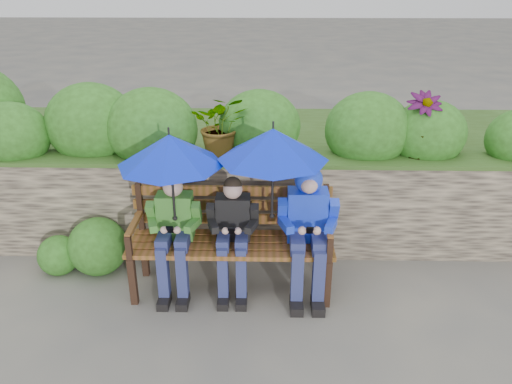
{
  "coord_description": "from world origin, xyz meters",
  "views": [
    {
      "loc": [
        0.09,
        -3.84,
        2.69
      ],
      "look_at": [
        0.0,
        0.1,
        0.95
      ],
      "focal_mm": 35.0,
      "sensor_mm": 36.0,
      "label": 1
    }
  ],
  "objects_px": {
    "boy_left": "(174,228)",
    "umbrella_left": "(170,150)",
    "umbrella_right": "(273,144)",
    "park_bench": "(231,233)",
    "boy_middle": "(233,230)",
    "boy_right": "(308,222)"
  },
  "relations": [
    {
      "from": "boy_middle",
      "to": "umbrella_right",
      "type": "bearing_deg",
      "value": 2.82
    },
    {
      "from": "boy_left",
      "to": "umbrella_left",
      "type": "distance_m",
      "value": 0.73
    },
    {
      "from": "boy_middle",
      "to": "umbrella_left",
      "type": "distance_m",
      "value": 0.89
    },
    {
      "from": "park_bench",
      "to": "boy_right",
      "type": "distance_m",
      "value": 0.7
    },
    {
      "from": "boy_right",
      "to": "umbrella_left",
      "type": "distance_m",
      "value": 1.33
    },
    {
      "from": "umbrella_right",
      "to": "boy_middle",
      "type": "bearing_deg",
      "value": -177.18
    },
    {
      "from": "umbrella_left",
      "to": "park_bench",
      "type": "bearing_deg",
      "value": 10.19
    },
    {
      "from": "boy_left",
      "to": "umbrella_right",
      "type": "bearing_deg",
      "value": 1.28
    },
    {
      "from": "umbrella_left",
      "to": "boy_middle",
      "type": "bearing_deg",
      "value": 0.78
    },
    {
      "from": "park_bench",
      "to": "umbrella_left",
      "type": "relative_size",
      "value": 2.03
    },
    {
      "from": "umbrella_right",
      "to": "park_bench",
      "type": "bearing_deg",
      "value": 170.12
    },
    {
      "from": "park_bench",
      "to": "umbrella_right",
      "type": "bearing_deg",
      "value": -9.88
    },
    {
      "from": "boy_left",
      "to": "umbrella_left",
      "type": "relative_size",
      "value": 1.24
    },
    {
      "from": "boy_left",
      "to": "umbrella_right",
      "type": "xyz_separation_m",
      "value": [
        0.86,
        0.02,
        0.77
      ]
    },
    {
      "from": "park_bench",
      "to": "boy_middle",
      "type": "distance_m",
      "value": 0.11
    },
    {
      "from": "boy_left",
      "to": "boy_middle",
      "type": "height_order",
      "value": "boy_left"
    },
    {
      "from": "boy_left",
      "to": "boy_middle",
      "type": "xyz_separation_m",
      "value": [
        0.52,
        0.0,
        -0.01
      ]
    },
    {
      "from": "boy_middle",
      "to": "umbrella_right",
      "type": "relative_size",
      "value": 1.17
    },
    {
      "from": "park_bench",
      "to": "boy_right",
      "type": "height_order",
      "value": "boy_right"
    },
    {
      "from": "boy_left",
      "to": "boy_right",
      "type": "height_order",
      "value": "boy_right"
    },
    {
      "from": "boy_left",
      "to": "umbrella_left",
      "type": "xyz_separation_m",
      "value": [
        0.02,
        -0.0,
        0.73
      ]
    },
    {
      "from": "umbrella_right",
      "to": "boy_left",
      "type": "bearing_deg",
      "value": -178.72
    }
  ]
}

